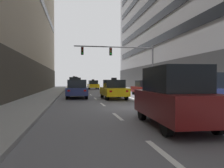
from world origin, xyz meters
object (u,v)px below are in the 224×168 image
(taxi_driving_0, at_px, (114,89))
(pedestrian_0, at_px, (149,84))
(taxi_driving_4, at_px, (76,84))
(taxi_driving_2, at_px, (93,85))
(taxi_driving_5, at_px, (74,87))
(traffic_signal_0, at_px, (125,57))
(car_parked_2, at_px, (165,86))
(car_driving_6, at_px, (174,97))
(car_driving_3, at_px, (77,89))
(car_parked_1, at_px, (202,90))
(taxi_driving_1, at_px, (74,83))
(car_parked_3, at_px, (144,88))

(taxi_driving_0, xyz_separation_m, pedestrian_0, (7.48, 11.70, 0.24))
(taxi_driving_0, relative_size, taxi_driving_4, 1.04)
(taxi_driving_2, bearing_deg, taxi_driving_5, -105.25)
(traffic_signal_0, bearing_deg, taxi_driving_0, -113.22)
(taxi_driving_0, height_order, taxi_driving_4, taxi_driving_4)
(taxi_driving_2, xyz_separation_m, car_parked_2, (3.98, -23.00, 0.30))
(car_driving_6, distance_m, car_parked_2, 10.81)
(car_driving_3, distance_m, car_parked_1, 11.08)
(taxi_driving_1, distance_m, traffic_signal_0, 19.60)
(taxi_driving_1, xyz_separation_m, car_driving_6, (3.34, -35.30, -0.08))
(car_parked_3, distance_m, pedestrian_0, 8.46)
(car_parked_1, relative_size, pedestrian_0, 2.68)
(car_parked_2, bearing_deg, taxi_driving_0, 158.83)
(car_driving_3, bearing_deg, pedestrian_0, 43.94)
(car_parked_3, bearing_deg, car_driving_3, -160.97)
(taxi_driving_4, xyz_separation_m, taxi_driving_5, (-0.26, -6.53, -0.23))
(taxi_driving_2, bearing_deg, car_driving_3, -99.27)
(taxi_driving_0, relative_size, car_driving_3, 0.99)
(car_parked_1, bearing_deg, car_driving_6, -131.25)
(car_driving_3, distance_m, traffic_signal_0, 7.34)
(taxi_driving_0, height_order, car_parked_3, taxi_driving_0)
(taxi_driving_0, distance_m, taxi_driving_1, 23.94)
(traffic_signal_0, bearing_deg, car_parked_3, -32.78)
(car_parked_1, bearing_deg, pedestrian_0, 79.68)
(traffic_signal_0, bearing_deg, car_driving_3, -145.37)
(car_driving_3, distance_m, taxi_driving_5, 7.28)
(taxi_driving_1, bearing_deg, traffic_signal_0, -73.34)
(car_parked_1, bearing_deg, taxi_driving_2, 97.99)
(car_driving_3, height_order, taxi_driving_5, taxi_driving_5)
(car_parked_2, bearing_deg, pedestrian_0, 75.68)
(taxi_driving_2, distance_m, car_parked_1, 28.62)
(taxi_driving_2, xyz_separation_m, car_driving_3, (-3.26, -19.95, 0.02))
(car_driving_3, height_order, car_parked_2, car_parked_2)
(taxi_driving_5, height_order, traffic_signal_0, traffic_signal_0)
(car_driving_3, relative_size, traffic_signal_0, 0.50)
(taxi_driving_1, bearing_deg, car_parked_1, -76.38)
(taxi_driving_1, relative_size, taxi_driving_5, 1.09)
(taxi_driving_1, distance_m, car_parked_3, 21.10)
(taxi_driving_2, bearing_deg, car_parked_1, -82.01)
(taxi_driving_2, bearing_deg, traffic_signal_0, -82.62)
(car_driving_6, height_order, traffic_signal_0, traffic_signal_0)
(taxi_driving_5, distance_m, pedestrian_0, 11.23)
(taxi_driving_1, distance_m, car_driving_3, 22.25)
(car_parked_1, relative_size, traffic_signal_0, 0.48)
(taxi_driving_4, xyz_separation_m, car_parked_2, (7.18, -16.86, 0.09))
(car_driving_6, distance_m, car_parked_1, 6.20)
(taxi_driving_0, distance_m, pedestrian_0, 13.89)
(car_parked_3, bearing_deg, taxi_driving_5, 147.25)
(car_driving_6, relative_size, car_parked_3, 1.02)
(car_driving_6, bearing_deg, taxi_driving_5, 99.35)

